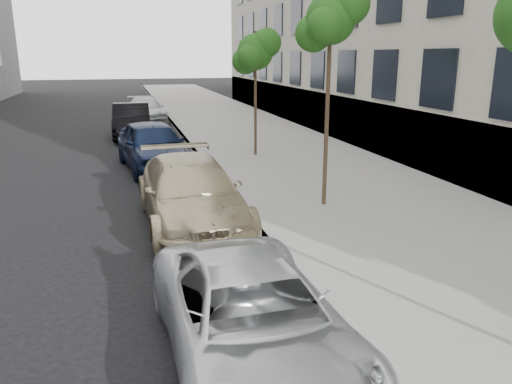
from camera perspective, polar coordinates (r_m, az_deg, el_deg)
name	(u,v)px	position (r m, az deg, el deg)	size (l,w,h in m)	color
sidewalk	(230,123)	(27.75, -2.97, 7.93)	(6.40, 72.00, 0.14)	gray
curb	(173,125)	(27.27, -9.46, 7.62)	(0.15, 72.00, 0.14)	#9E9B93
tree_mid	(332,20)	(11.89, 8.64, 18.87)	(1.52, 1.32, 5.06)	#38281C
tree_far	(256,52)	(18.02, 0.01, 15.71)	(1.63, 1.43, 4.43)	#38281C
minivan	(253,319)	(6.17, -0.36, -14.30)	(2.05, 4.45, 1.24)	silver
suv	(191,193)	(11.04, -7.45, -0.15)	(2.07, 5.09, 1.48)	tan
sedan_blue	(153,145)	(16.82, -11.70, 5.24)	(1.88, 4.68, 1.59)	#101B37
sedan_black	(132,121)	(23.80, -14.04, 7.93)	(1.61, 4.62, 1.52)	black
sedan_rear	(146,110)	(29.05, -12.45, 9.14)	(1.90, 4.66, 1.35)	#B5B9BE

